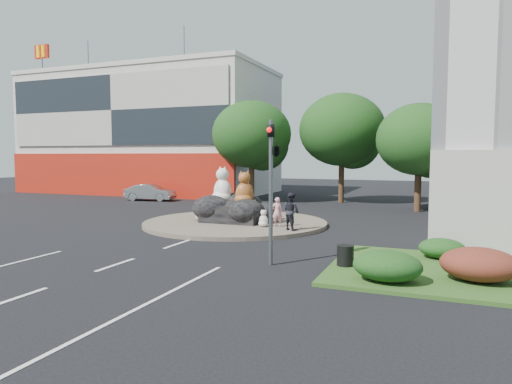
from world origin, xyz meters
TOP-DOWN VIEW (x-y plane):
  - ground at (0.00, 0.00)m, footprint 120.00×120.00m
  - roundabout_island at (0.00, 10.00)m, footprint 10.00×10.00m
  - rock_plinth at (0.00, 10.00)m, footprint 3.20×2.60m
  - shophouse_block at (-18.00, 27.91)m, footprint 25.20×12.30m
  - grass_verge at (12.00, 3.00)m, footprint 10.00×6.00m
  - tree_left at (-3.93, 22.06)m, footprint 6.46×6.46m
  - tree_mid at (3.07, 24.06)m, footprint 6.84×6.84m
  - tree_right at (9.07, 20.06)m, footprint 5.70×5.70m
  - hedge_near_green at (9.00, 1.00)m, footprint 2.00×1.60m
  - hedge_red at (11.50, 2.00)m, footprint 2.20×1.76m
  - hedge_back_green at (10.50, 4.80)m, footprint 1.60×1.28m
  - traffic_light at (5.10, 2.00)m, footprint 0.44×1.24m
  - street_lamp at (12.82, 8.00)m, footprint 2.34×0.22m
  - cat_white at (-0.87, 10.21)m, footprint 1.61×1.52m
  - cat_tabby at (0.58, 9.92)m, footprint 1.48×1.43m
  - kitten_calico at (-1.85, 9.34)m, footprint 0.78×0.78m
  - kitten_white at (2.14, 8.75)m, footprint 0.61×0.55m
  - pedestrian_pink at (2.77, 9.02)m, footprint 0.65×0.57m
  - pedestrian_dark at (3.73, 8.33)m, footprint 1.11×1.05m
  - parked_car at (-12.27, 19.56)m, footprint 4.38×2.09m
  - litter_bin at (7.50, 2.43)m, footprint 0.74×0.74m

SIDE VIEW (x-z plane):
  - ground at x=0.00m, z-range 0.00..0.00m
  - grass_verge at x=12.00m, z-range 0.00..0.12m
  - roundabout_island at x=0.00m, z-range 0.00..0.20m
  - litter_bin at x=7.50m, z-range 0.12..0.80m
  - hedge_back_green at x=10.50m, z-range 0.12..0.84m
  - hedge_near_green at x=9.00m, z-range 0.12..1.02m
  - hedge_red at x=11.50m, z-range 0.12..1.11m
  - kitten_white at x=2.14m, z-range 0.20..1.10m
  - rock_plinth at x=0.00m, z-range 0.20..1.10m
  - kitten_calico at x=-1.85m, z-range 0.20..1.18m
  - parked_car at x=-12.27m, z-range 0.00..1.39m
  - pedestrian_pink at x=2.77m, z-range 0.20..1.69m
  - pedestrian_dark at x=3.73m, z-range 0.20..2.02m
  - cat_tabby at x=0.58m, z-range 1.10..2.99m
  - cat_white at x=-0.87m, z-range 1.10..3.21m
  - traffic_light at x=5.10m, z-range 1.12..6.12m
  - street_lamp at x=12.82m, z-range 0.52..8.58m
  - tree_right at x=9.07m, z-range 0.98..8.28m
  - tree_left at x=-3.93m, z-range 1.11..9.38m
  - tree_mid at x=3.07m, z-range 1.18..9.94m
  - shophouse_block at x=-18.00m, z-range -2.52..14.88m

